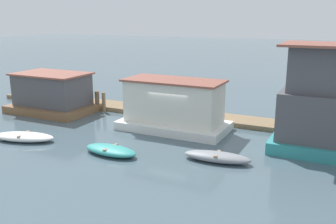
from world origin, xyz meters
TOP-DOWN VIEW (x-y plane):
  - ground_plane at (0.00, 0.00)m, footprint 200.00×200.00m
  - dock_walkway at (0.00, 3.25)m, footprint 33.80×2.20m
  - houseboat_brown at (-10.06, 0.42)m, footprint 6.01×4.12m
  - houseboat_white at (-0.18, 0.17)m, footprint 6.65×3.42m
  - houseboat_teal at (8.50, 0.12)m, footprint 5.28×3.91m
  - dinghy_white at (-6.84, -5.50)m, footprint 3.78×2.24m
  - dinghy_teal at (-1.21, -5.17)m, footprint 3.03×1.45m
  - dinghy_grey at (3.96, -3.73)m, footprint 3.37×1.42m
  - mooring_post_centre at (-6.61, 1.90)m, footprint 0.25×0.25m
  - mooring_post_near_right at (-7.21, 1.90)m, footprint 0.32×0.32m

SIDE VIEW (x-z plane):
  - ground_plane at x=0.00m, z-range 0.00..0.00m
  - dock_walkway at x=0.00m, z-range 0.00..0.30m
  - dinghy_teal at x=-1.21m, z-range 0.00..0.44m
  - dinghy_white at x=-6.84m, z-range 0.00..0.46m
  - dinghy_grey at x=3.96m, z-range 0.00..0.47m
  - mooring_post_centre at x=-6.61m, z-range 0.00..1.46m
  - mooring_post_near_right at x=-7.21m, z-range 0.00..1.49m
  - houseboat_brown at x=-10.06m, z-range -0.11..2.74m
  - houseboat_white at x=-0.18m, z-range -0.10..3.02m
  - houseboat_teal at x=8.50m, z-range -0.31..5.20m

